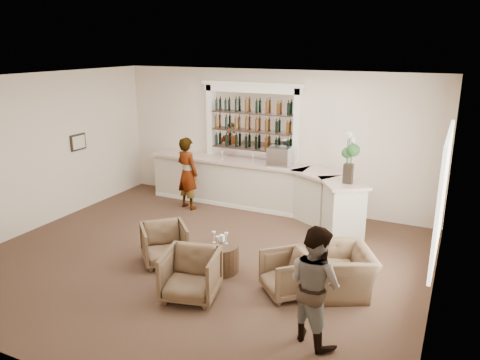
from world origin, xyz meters
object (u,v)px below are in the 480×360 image
object	(u,v)px
armchair_right	(288,274)
bar_counter	(257,186)
armchair_far	(341,270)
sommelier	(187,173)
flower_vase	(349,155)
armchair_left	(164,244)
cocktail_table	(219,257)
espresso_machine	(280,157)
armchair_center	(191,275)
guest	(315,285)

from	to	relation	value
armchair_right	bar_counter	bearing A→B (deg)	166.65
bar_counter	armchair_far	xyz separation A→B (m)	(2.79, -2.98, -0.22)
sommelier	armchair_right	xyz separation A→B (m)	(3.61, -2.80, -0.53)
bar_counter	flower_vase	world-z (taller)	flower_vase
armchair_left	flower_vase	bearing A→B (deg)	1.53
armchair_left	armchair_far	bearing A→B (deg)	-36.87
cocktail_table	armchair_right	distance (m)	1.39
armchair_right	flower_vase	world-z (taller)	flower_vase
espresso_machine	armchair_center	bearing A→B (deg)	-92.20
armchair_center	armchair_right	size ratio (longest dim) A/B	1.12
armchair_right	guest	bearing A→B (deg)	-8.12
bar_counter	armchair_far	world-z (taller)	bar_counter
cocktail_table	sommelier	bearing A→B (deg)	131.05
guest	flower_vase	distance (m)	3.92
sommelier	armchair_far	distance (m)	4.95
sommelier	armchair_left	xyz separation A→B (m)	(1.18, -2.72, -0.51)
bar_counter	armchair_left	size ratio (longest dim) A/B	7.12
armchair_center	armchair_far	world-z (taller)	armchair_center
sommelier	guest	distance (m)	5.75
guest	flower_vase	xyz separation A→B (m)	(-0.48, 3.78, 0.91)
armchair_far	espresso_machine	world-z (taller)	espresso_machine
guest	espresso_machine	size ratio (longest dim) A/B	3.26
cocktail_table	sommelier	size ratio (longest dim) A/B	0.39
armchair_left	espresso_machine	xyz separation A→B (m)	(0.91, 3.40, 1.00)
bar_counter	armchair_center	bearing A→B (deg)	-80.31
flower_vase	armchair_far	bearing A→B (deg)	-78.13
sommelier	flower_vase	xyz separation A→B (m)	(3.85, -0.01, 0.86)
sommelier	cocktail_table	bearing A→B (deg)	148.91
espresso_machine	flower_vase	world-z (taller)	flower_vase
bar_counter	cocktail_table	world-z (taller)	bar_counter
sommelier	guest	size ratio (longest dim) A/B	1.07
armchair_right	espresso_machine	bearing A→B (deg)	159.29
armchair_center	armchair_right	distance (m)	1.54
cocktail_table	flower_vase	distance (m)	3.37
cocktail_table	armchair_far	distance (m)	2.11
armchair_far	sommelier	bearing A→B (deg)	-146.79
armchair_left	armchair_far	size ratio (longest dim) A/B	0.74
armchair_right	espresso_machine	xyz separation A→B (m)	(-1.51, 3.48, 1.02)
bar_counter	cocktail_table	size ratio (longest dim) A/B	8.28
bar_counter	armchair_center	distance (m)	4.28
guest	armchair_far	distance (m)	1.54
bar_counter	armchair_left	bearing A→B (deg)	-96.03
armchair_right	armchair_far	bearing A→B (deg)	78.80
guest	armchair_far	world-z (taller)	guest
cocktail_table	armchair_far	bearing A→B (deg)	6.61
cocktail_table	armchair_right	bearing A→B (deg)	-9.58
armchair_left	armchair_center	bearing A→B (deg)	-81.85
sommelier	armchair_right	distance (m)	4.60
flower_vase	armchair_right	bearing A→B (deg)	-94.93
armchair_left	armchair_far	distance (m)	3.18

